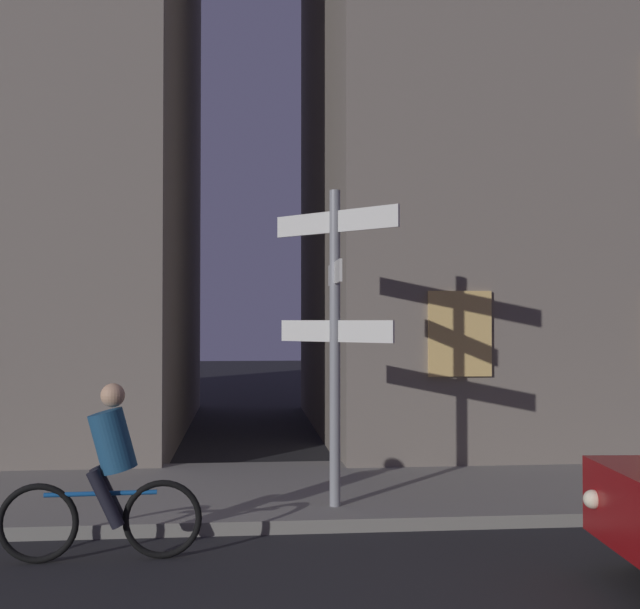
% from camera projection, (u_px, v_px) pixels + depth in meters
% --- Properties ---
extents(sidewalk_kerb, '(40.00, 3.38, 0.14)m').
position_uv_depth(sidewalk_kerb, '(340.00, 491.00, 9.78)').
color(sidewalk_kerb, gray).
rests_on(sidewalk_kerb, ground_plane).
extents(signpost, '(1.23, 1.23, 3.49)m').
position_uv_depth(signpost, '(335.00, 319.00, 8.72)').
color(signpost, gray).
rests_on(signpost, sidewalk_kerb).
extents(cyclist, '(1.82, 0.34, 1.61)m').
position_uv_depth(cyclist, '(107.00, 478.00, 7.17)').
color(cyclist, black).
rests_on(cyclist, ground_plane).
extents(building_right_block, '(9.60, 9.04, 16.75)m').
position_uv_depth(building_right_block, '(553.00, 16.00, 15.99)').
color(building_right_block, slate).
rests_on(building_right_block, ground_plane).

